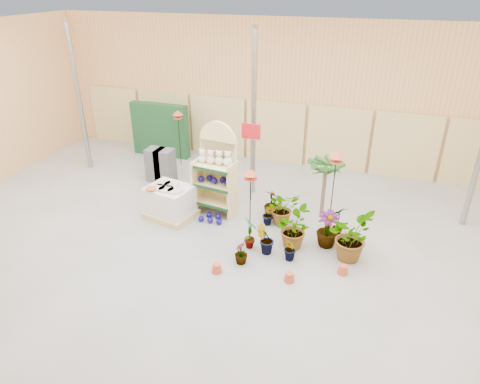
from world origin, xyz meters
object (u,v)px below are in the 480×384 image
at_px(potted_plant_2, 292,228).
at_px(pallet_stack, 170,202).
at_px(bird_table_front, 251,174).
at_px(display_shelf, 217,172).

bearing_deg(potted_plant_2, pallet_stack, 174.20).
bearing_deg(bird_table_front, pallet_stack, 179.14).
relative_size(display_shelf, bird_table_front, 1.46).
xyz_separation_m(pallet_stack, bird_table_front, (2.14, -0.03, 1.10)).
height_order(display_shelf, pallet_stack, display_shelf).
bearing_deg(potted_plant_2, bird_table_front, 164.79).
bearing_deg(bird_table_front, potted_plant_2, -15.21).
bearing_deg(display_shelf, pallet_stack, -138.26).
xyz_separation_m(display_shelf, pallet_stack, (-1.03, -0.69, -0.68)).
distance_m(bird_table_front, potted_plant_2, 1.54).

